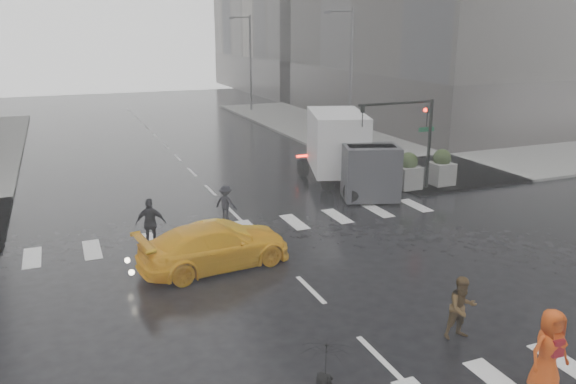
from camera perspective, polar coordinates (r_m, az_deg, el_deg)
name	(u,v)px	position (r m, az deg, el deg)	size (l,w,h in m)	color
ground	(311,290)	(17.53, 2.32, -9.88)	(120.00, 120.00, 0.00)	black
sidewalk_ne	(457,141)	(41.85, 16.82, 5.00)	(35.00, 35.00, 0.15)	slate
road_markings	(311,289)	(17.53, 2.32, -9.86)	(18.00, 48.00, 0.01)	silver
traffic_signal_pole	(413,127)	(27.60, 12.59, 6.45)	(4.45, 0.42, 4.50)	black
street_lamp_near	(349,74)	(36.83, 6.20, 11.81)	(2.15, 0.22, 9.00)	#59595B
street_lamp_far	(249,59)	(55.21, -3.97, 13.29)	(2.15, 0.22, 9.00)	#59595B
planter_west	(373,175)	(27.14, 8.58, 1.67)	(1.10, 1.10, 1.80)	slate
planter_mid	(408,172)	(28.20, 12.08, 2.04)	(1.10, 1.10, 1.80)	slate
planter_east	(441,168)	(29.36, 15.31, 2.38)	(1.10, 1.10, 1.80)	slate
pedestrian_brown	(462,308)	(15.32, 17.25, -11.18)	(0.82, 0.64, 1.69)	#4E381B
pedestrian_orange	(549,351)	(13.91, 25.01, -14.40)	(0.99, 0.68, 1.94)	#CE430E
pedestrian_far_a	(151,223)	(21.00, -13.76, -3.10)	(1.09, 0.66, 1.86)	black
pedestrian_far_b	(226,203)	(23.51, -6.34, -1.11)	(0.97, 0.54, 1.50)	black
taxi_mid	(225,242)	(19.54, -6.44, -5.05)	(1.39, 3.99, 1.31)	#FFB10D
taxi_rear	(215,246)	(18.96, -7.41, -5.46)	(2.10, 4.56, 1.50)	#FFB10D
box_truck	(345,149)	(28.23, 5.85, 4.37)	(2.59, 6.91, 3.67)	silver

